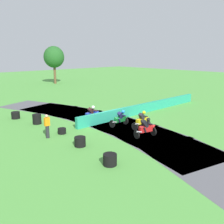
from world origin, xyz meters
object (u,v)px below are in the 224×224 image
(motorcycle_lead_red, at_px, (147,128))
(tire_stack_far, at_px, (37,119))
(traffic_cone, at_px, (146,109))
(motorcycle_fourth_blue, at_px, (92,114))
(tire_stack_mid_a, at_px, (80,142))
(motorcycle_chase_yellow, at_px, (142,120))
(tire_stack_extra_a, at_px, (16,115))
(track_marshal, at_px, (47,126))
(motorcycle_trailing_green, at_px, (121,118))
(tire_stack_near, at_px, (110,160))
(tire_stack_mid_b, at_px, (62,131))

(motorcycle_lead_red, xyz_separation_m, tire_stack_far, (-3.98, 8.10, -0.26))
(tire_stack_far, bearing_deg, traffic_cone, -18.52)
(motorcycle_fourth_blue, xyz_separation_m, tire_stack_mid_a, (-4.02, -3.90, -0.36))
(motorcycle_chase_yellow, relative_size, traffic_cone, 3.83)
(motorcycle_chase_yellow, xyz_separation_m, traffic_cone, (4.47, 3.34, -0.44))
(tire_stack_far, bearing_deg, tire_stack_extra_a, 102.48)
(tire_stack_mid_a, height_order, track_marshal, track_marshal)
(motorcycle_chase_yellow, bearing_deg, traffic_cone, 36.71)
(tire_stack_extra_a, relative_size, track_marshal, 0.44)
(tire_stack_mid_a, bearing_deg, motorcycle_trailing_green, 15.70)
(track_marshal, bearing_deg, tire_stack_extra_a, 86.24)
(motorcycle_fourth_blue, bearing_deg, motorcycle_trailing_green, -71.17)
(tire_stack_near, distance_m, track_marshal, 5.97)
(motorcycle_fourth_blue, xyz_separation_m, tire_stack_near, (-4.43, -7.09, -0.36))
(tire_stack_mid_b, distance_m, tire_stack_extra_a, 6.38)
(tire_stack_mid_b, relative_size, tire_stack_extra_a, 0.81)
(tire_stack_mid_a, bearing_deg, motorcycle_chase_yellow, -2.01)
(motorcycle_trailing_green, xyz_separation_m, track_marshal, (-5.58, 1.38, 0.19))
(track_marshal, bearing_deg, tire_stack_mid_b, 5.63)
(motorcycle_chase_yellow, relative_size, tire_stack_far, 2.11)
(motorcycle_fourth_blue, distance_m, tire_stack_extra_a, 6.83)
(motorcycle_chase_yellow, xyz_separation_m, tire_stack_mid_b, (-5.16, 3.07, -0.46))
(tire_stack_mid_a, xyz_separation_m, tire_stack_extra_a, (-0.28, 9.20, -0.00))
(tire_stack_far, distance_m, track_marshal, 3.82)
(motorcycle_lead_red, relative_size, motorcycle_fourth_blue, 1.01)
(motorcycle_fourth_blue, xyz_separation_m, track_marshal, (-4.72, -1.15, 0.16))
(tire_stack_mid_b, bearing_deg, track_marshal, -174.37)
(motorcycle_lead_red, distance_m, motorcycle_trailing_green, 3.11)
(tire_stack_near, bearing_deg, motorcycle_chase_yellow, 26.32)
(tire_stack_mid_a, bearing_deg, tire_stack_far, 86.94)
(motorcycle_fourth_blue, bearing_deg, tire_stack_extra_a, 128.99)
(motorcycle_chase_yellow, xyz_separation_m, motorcycle_trailing_green, (-0.76, 1.57, -0.03))
(motorcycle_lead_red, distance_m, motorcycle_chase_yellow, 1.99)
(motorcycle_lead_red, bearing_deg, tire_stack_near, -162.40)
(tire_stack_far, relative_size, track_marshal, 0.49)
(motorcycle_fourth_blue, relative_size, traffic_cone, 3.84)
(motorcycle_lead_red, xyz_separation_m, tire_stack_mid_a, (-4.32, 1.69, -0.36))
(motorcycle_chase_yellow, bearing_deg, tire_stack_near, -153.68)
(tire_stack_near, height_order, tire_stack_far, tire_stack_far)
(tire_stack_mid_a, distance_m, traffic_cone, 10.58)
(tire_stack_mid_b, distance_m, track_marshal, 1.34)
(motorcycle_trailing_green, relative_size, traffic_cone, 3.85)
(tire_stack_extra_a, bearing_deg, traffic_cone, -30.30)
(motorcycle_trailing_green, xyz_separation_m, motorcycle_fourth_blue, (-0.86, 2.53, 0.03))
(motorcycle_chase_yellow, height_order, tire_stack_extra_a, motorcycle_chase_yellow)
(tire_stack_mid_b, bearing_deg, tire_stack_far, 92.19)
(motorcycle_trailing_green, height_order, tire_stack_mid_b, motorcycle_trailing_green)
(tire_stack_mid_a, xyz_separation_m, tire_stack_mid_b, (0.48, 2.87, -0.10))
(motorcycle_trailing_green, bearing_deg, motorcycle_chase_yellow, -64.31)
(tire_stack_near, xyz_separation_m, traffic_cone, (10.52, 6.33, -0.08))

